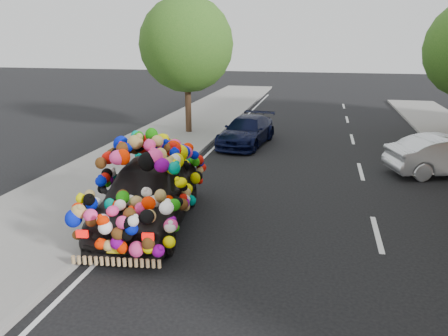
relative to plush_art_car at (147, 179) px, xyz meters
name	(u,v)px	position (x,y,z in m)	size (l,w,h in m)	color
ground	(223,220)	(1.70, 0.58, -1.14)	(100.00, 100.00, 0.00)	black
sidewalk	(66,204)	(-2.60, 0.58, -1.08)	(4.00, 60.00, 0.12)	gray
kerb	(134,210)	(-0.65, 0.58, -1.07)	(0.15, 60.00, 0.13)	gray
lane_markings	(377,234)	(5.30, 0.58, -1.13)	(6.00, 50.00, 0.01)	silver
tree_near_sidewalk	(187,45)	(-2.10, 10.08, 2.88)	(4.20, 4.20, 6.13)	#332114
plush_art_car	(147,179)	(0.00, 0.00, 0.00)	(2.78, 5.03, 2.22)	black
navy_sedan	(247,131)	(0.89, 8.55, -0.55)	(1.64, 4.03, 1.17)	black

